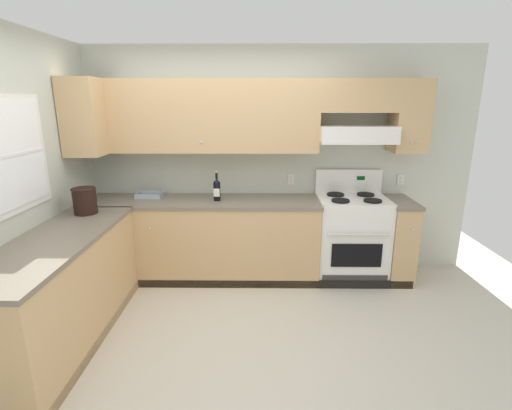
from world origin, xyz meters
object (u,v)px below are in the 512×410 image
stove (351,237)px  bowl (150,195)px  wine_bottle (217,189)px  bucket (85,200)px

stove → bowl: 2.32m
stove → wine_bottle: (-1.49, -0.04, 0.56)m
bowl → bucket: size_ratio=1.13×
stove → bucket: bearing=-168.5°
stove → bucket: size_ratio=4.78×
stove → bucket: 2.81m
wine_bottle → bucket: (-1.21, -0.51, 0.00)m
wine_bottle → bowl: wine_bottle is taller
stove → bucket: (-2.70, -0.55, 0.56)m
bowl → stove: bearing=-2.7°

